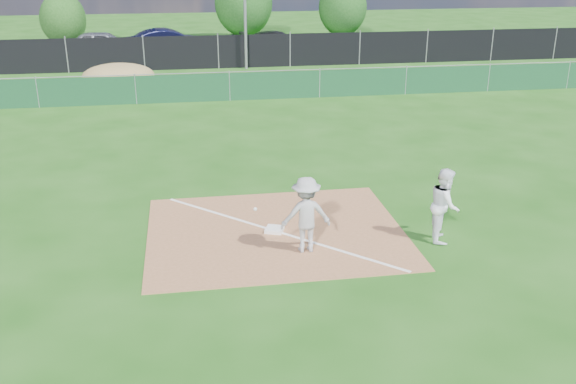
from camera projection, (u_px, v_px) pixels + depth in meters
The scene contains 16 objects.
ground at pixel (241, 131), 23.49m from camera, with size 90.00×90.00×0.00m, color #184B10.
infield_dirt at pixel (276, 232), 15.20m from camera, with size 6.00×5.00×0.02m, color #905C39.
foul_line at pixel (276, 231), 15.19m from camera, with size 0.08×7.00×0.01m, color white.
green_fence at pixel (230, 87), 27.88m from camera, with size 44.00×0.05×1.20m, color #0F381E.
dirt_mound at pixel (118, 76), 30.36m from camera, with size 3.38×2.60×1.17m, color olive.
black_fence at pixel (218, 52), 35.14m from camera, with size 46.00×0.04×1.80m, color black.
parking_lot at pixel (214, 54), 40.07m from camera, with size 46.00×9.00×0.01m, color black.
first_base at pixel (274, 229), 15.18m from camera, with size 0.40×0.40×0.09m, color white.
play_at_first at pixel (306, 215), 13.94m from camera, with size 1.74×0.69×1.71m.
runner at pixel (445, 205), 14.52m from camera, with size 0.84×0.65×1.72m, color white.
car_left at pixel (103, 44), 38.50m from camera, with size 1.89×4.70×1.60m, color #AFB1B7.
car_mid at pixel (169, 43), 38.88m from camera, with size 1.75×5.02×1.65m, color black.
car_right at pixel (279, 43), 39.79m from camera, with size 1.95×4.81×1.40m, color black.
tree_left at pixel (63, 19), 42.31m from camera, with size 2.97×2.97×3.52m.
tree_mid at pixel (244, 3), 45.86m from camera, with size 4.14×4.14×4.91m.
tree_right at pixel (343, 8), 46.60m from camera, with size 3.49×3.49×4.14m.
Camera 1 is at (-1.94, -12.71, 6.35)m, focal length 40.00 mm.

